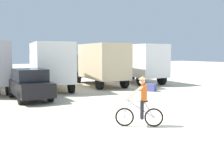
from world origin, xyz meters
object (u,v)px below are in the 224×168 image
Objects in this scene: box_truck_white_box at (50,64)px; sedan_parked at (30,84)px; box_truck_tan_camper at (100,62)px; cyclist_orange_shirt at (141,103)px; box_truck_avon_van at (137,62)px; supply_crate at (151,87)px.

box_truck_white_box reaches higher than sedan_parked.
box_truck_tan_camper is (4.28, 0.30, 0.00)m from box_truck_white_box.
box_truck_white_box is at bearing 87.81° from cyclist_orange_shirt.
box_truck_white_box and box_truck_tan_camper have the same top height.
box_truck_avon_van is at bearing 21.93° from sedan_parked.
box_truck_white_box is 4.29m from box_truck_tan_camper.
box_truck_white_box is 7.40m from supply_crate.
sedan_parked is 2.32× the size of cyclist_orange_shirt.
box_truck_avon_van is (8.12, 0.51, 0.00)m from box_truck_white_box.
supply_crate is at bearing -4.68° from sedan_parked.
box_truck_tan_camper is at bearing 107.21° from supply_crate.
sedan_parked is at bearing -158.07° from box_truck_avon_van.
box_truck_avon_van is 11.39m from sedan_parked.
sedan_parked is at bearing 175.32° from supply_crate.
cyclist_orange_shirt reaches higher than supply_crate.
cyclist_orange_shirt is at bearing -125.45° from box_truck_avon_van.
supply_crate is (5.73, -4.40, -1.62)m from box_truck_white_box.
box_truck_tan_camper is at bearing 3.97° from box_truck_white_box.
box_truck_avon_van is at bearing 3.16° from box_truck_tan_camper.
cyclist_orange_shirt is (-8.56, -12.03, -1.03)m from box_truck_avon_van.
box_truck_avon_van reaches higher than sedan_parked.
box_truck_tan_camper is at bearing 31.05° from sedan_parked.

